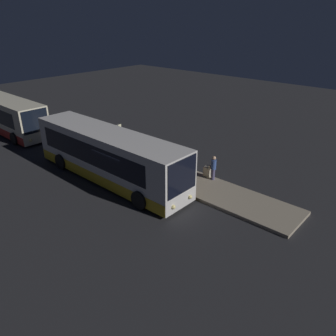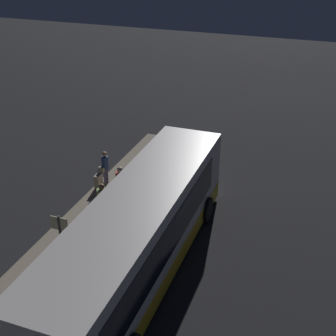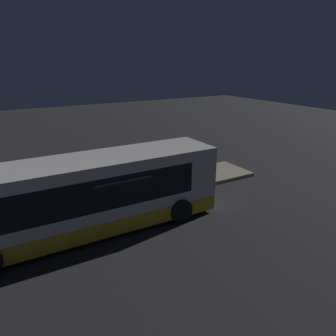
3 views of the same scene
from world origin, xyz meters
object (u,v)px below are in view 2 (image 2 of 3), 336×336
suitcase (98,181)px  passenger_waiting (103,201)px  bus_lead (138,238)px  passenger_with_bags (120,184)px  sign_post (62,242)px  passenger_boarding (105,166)px

suitcase → passenger_waiting: bearing=-147.6°
bus_lead → passenger_waiting: size_ratio=7.21×
bus_lead → passenger_with_bags: (3.92, 2.56, -0.46)m
sign_post → passenger_boarding: bearing=15.9°
bus_lead → sign_post: bearing=124.3°
bus_lead → sign_post: size_ratio=4.51×
bus_lead → passenger_with_bags: bearing=33.2°
passenger_boarding → passenger_with_bags: (-1.41, -1.48, 0.07)m
bus_lead → passenger_boarding: (5.34, 4.04, -0.53)m
sign_post → passenger_with_bags: bearing=4.8°
passenger_boarding → suitcase: size_ratio=1.80×
passenger_boarding → suitcase: passenger_boarding is taller
bus_lead → passenger_with_bags: 4.71m
passenger_with_bags → sign_post: bearing=139.6°
passenger_waiting → sign_post: bearing=-23.9°
passenger_with_bags → sign_post: size_ratio=0.65×
suitcase → sign_post: bearing=-162.0°
passenger_with_bags → suitcase: size_ratio=1.98×
passenger_with_bags → sign_post: sign_post is taller
bus_lead → suitcase: size_ratio=13.65×
suitcase → bus_lead: bearing=-139.2°
bus_lead → passenger_with_bags: size_ratio=6.89×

